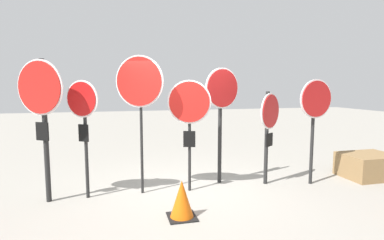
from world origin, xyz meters
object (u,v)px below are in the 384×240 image
(stop_sign_0, at_px, (41,103))
(stop_sign_3, at_px, (189,110))
(stop_sign_4, at_px, (222,102))
(stop_sign_6, at_px, (315,108))
(storage_crate, at_px, (368,166))
(stop_sign_1, at_px, (83,113))
(stop_sign_2, at_px, (139,88))
(traffic_cone_0, at_px, (182,199))
(stop_sign_5, at_px, (269,121))

(stop_sign_0, bearing_deg, stop_sign_3, 30.60)
(stop_sign_0, xyz_separation_m, stop_sign_4, (3.34, 0.27, -0.03))
(stop_sign_3, bearing_deg, stop_sign_6, 13.04)
(stop_sign_4, relative_size, storage_crate, 2.14)
(stop_sign_1, xyz_separation_m, storage_crate, (6.04, -0.18, -1.30))
(stop_sign_3, relative_size, storage_crate, 1.91)
(stop_sign_1, distance_m, storage_crate, 6.18)
(stop_sign_1, distance_m, stop_sign_2, 1.08)
(stop_sign_3, xyz_separation_m, traffic_cone_0, (-0.39, -1.12, -1.29))
(stop_sign_2, distance_m, stop_sign_3, 1.01)
(stop_sign_0, distance_m, stop_sign_1, 0.68)
(stop_sign_4, bearing_deg, stop_sign_5, -36.20)
(stop_sign_5, bearing_deg, stop_sign_0, 145.09)
(stop_sign_0, distance_m, stop_sign_6, 5.18)
(stop_sign_4, height_order, traffic_cone_0, stop_sign_4)
(stop_sign_6, distance_m, storage_crate, 2.03)
(stop_sign_2, distance_m, stop_sign_6, 3.55)
(stop_sign_2, distance_m, stop_sign_4, 1.72)
(traffic_cone_0, xyz_separation_m, storage_crate, (4.51, 1.04, -0.03))
(stop_sign_0, xyz_separation_m, stop_sign_1, (0.66, 0.04, -0.19))
(stop_sign_3, bearing_deg, stop_sign_2, -168.00)
(stop_sign_1, height_order, stop_sign_4, stop_sign_4)
(stop_sign_1, relative_size, stop_sign_5, 1.11)
(stop_sign_3, bearing_deg, traffic_cone_0, -91.51)
(traffic_cone_0, bearing_deg, stop_sign_0, 151.67)
(storage_crate, bearing_deg, stop_sign_0, 178.79)
(stop_sign_0, bearing_deg, stop_sign_2, 33.06)
(stop_sign_4, distance_m, stop_sign_5, 1.05)
(stop_sign_1, relative_size, stop_sign_4, 0.89)
(stop_sign_5, bearing_deg, stop_sign_3, 146.46)
(stop_sign_2, bearing_deg, storage_crate, 28.70)
(stop_sign_5, relative_size, traffic_cone_0, 3.23)
(stop_sign_6, relative_size, storage_crate, 1.93)
(stop_sign_4, bearing_deg, traffic_cone_0, -147.02)
(stop_sign_0, xyz_separation_m, stop_sign_2, (1.65, 0.03, 0.25))
(stop_sign_1, bearing_deg, stop_sign_6, 29.98)
(stop_sign_3, relative_size, stop_sign_6, 0.99)
(stop_sign_5, relative_size, storage_crate, 1.72)
(storage_crate, bearing_deg, traffic_cone_0, -167.06)
(stop_sign_4, bearing_deg, storage_crate, -25.42)
(stop_sign_6, xyz_separation_m, storage_crate, (1.53, 0.13, -1.33))
(stop_sign_5, distance_m, stop_sign_6, 0.97)
(stop_sign_5, bearing_deg, stop_sign_1, 144.43)
(traffic_cone_0, bearing_deg, stop_sign_4, 51.43)
(stop_sign_3, bearing_deg, stop_sign_1, -165.13)
(stop_sign_1, xyz_separation_m, stop_sign_4, (2.68, 0.23, 0.15))
(stop_sign_1, xyz_separation_m, traffic_cone_0, (1.53, -1.22, -1.27))
(stop_sign_2, height_order, stop_sign_4, stop_sign_2)
(stop_sign_3, height_order, stop_sign_4, stop_sign_4)
(stop_sign_0, relative_size, stop_sign_2, 0.96)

